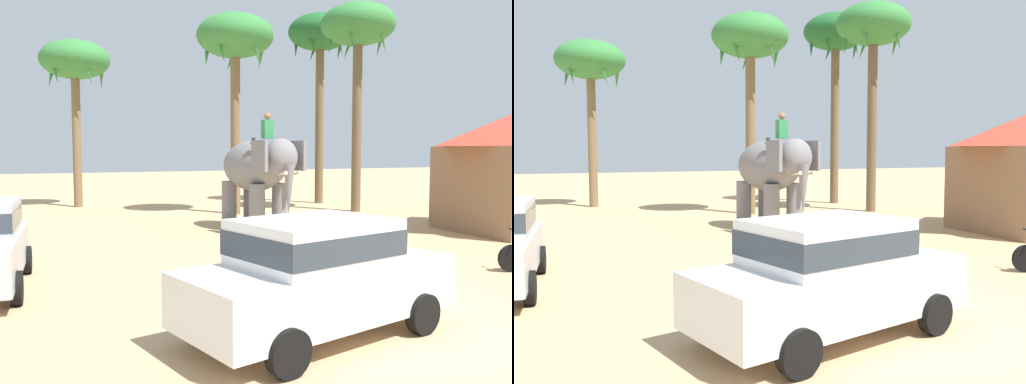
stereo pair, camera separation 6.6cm
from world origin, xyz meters
TOP-DOWN VIEW (x-y plane):
  - ground_plane at (0.00, 0.00)m, footprint 120.00×120.00m
  - car_sedan_foreground at (-1.41, -0.42)m, footprint 4.37×2.55m
  - elephant_with_mahout at (2.09, 9.42)m, footprint 2.02×3.97m
  - palm_tree_near_hut at (-2.64, 19.61)m, footprint 3.20×3.20m
  - palm_tree_left_of_road at (8.76, 16.66)m, footprint 3.20×3.20m
  - palm_tree_far_back at (8.31, 12.73)m, footprint 3.20×3.20m
  - palm_tree_leaning_seaward at (3.14, 14.01)m, footprint 3.20×3.20m

SIDE VIEW (x-z plane):
  - ground_plane at x=0.00m, z-range 0.00..0.00m
  - car_sedan_foreground at x=-1.41m, z-range 0.08..1.78m
  - elephant_with_mahout at x=2.09m, z-range 0.05..3.93m
  - palm_tree_near_hut at x=-2.64m, z-range 2.78..10.57m
  - palm_tree_leaning_seaward at x=3.14m, z-range 3.00..11.29m
  - palm_tree_far_back at x=8.31m, z-range 3.29..12.26m
  - palm_tree_left_of_road at x=8.76m, z-range 3.50..12.96m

